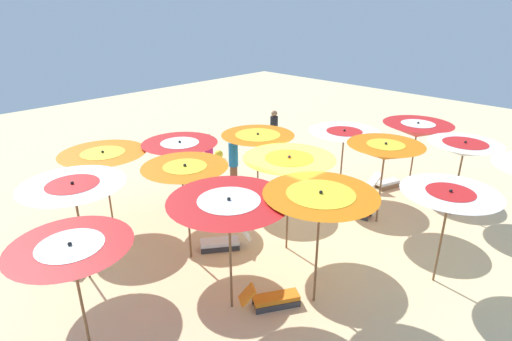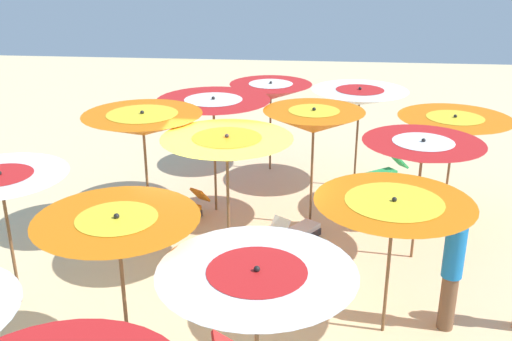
# 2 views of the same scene
# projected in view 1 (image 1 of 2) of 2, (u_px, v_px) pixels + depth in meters

# --- Properties ---
(ground) EXTENTS (39.50, 39.50, 0.04)m
(ground) POSITION_uv_depth(u_px,v_px,m) (292.00, 241.00, 10.77)
(ground) COLOR beige
(beach_umbrella_0) EXTENTS (2.17, 2.17, 2.25)m
(beach_umbrella_0) POSITION_uv_depth(u_px,v_px,m) (417.00, 130.00, 13.13)
(beach_umbrella_0) COLOR brown
(beach_umbrella_0) RESTS_ON ground
(beach_umbrella_1) EXTENTS (2.18, 2.18, 2.19)m
(beach_umbrella_1) POSITION_uv_depth(u_px,v_px,m) (344.00, 137.00, 12.58)
(beach_umbrella_1) COLOR brown
(beach_umbrella_1) RESTS_ON ground
(beach_umbrella_2) EXTENTS (2.20, 2.20, 2.16)m
(beach_umbrella_2) POSITION_uv_depth(u_px,v_px,m) (258.00, 140.00, 12.34)
(beach_umbrella_2) COLOR brown
(beach_umbrella_2) RESTS_ON ground
(beach_umbrella_3) EXTENTS (2.07, 2.07, 2.28)m
(beach_umbrella_3) POSITION_uv_depth(u_px,v_px,m) (180.00, 149.00, 11.28)
(beach_umbrella_3) COLOR brown
(beach_umbrella_3) RESTS_ON ground
(beach_umbrella_4) EXTENTS (2.23, 2.23, 2.22)m
(beach_umbrella_4) POSITION_uv_depth(u_px,v_px,m) (104.00, 160.00, 10.72)
(beach_umbrella_4) COLOR brown
(beach_umbrella_4) RESTS_ON ground
(beach_umbrella_5) EXTENTS (1.95, 1.95, 2.26)m
(beach_umbrella_5) POSITION_uv_depth(u_px,v_px,m) (464.00, 149.00, 11.32)
(beach_umbrella_5) COLOR brown
(beach_umbrella_5) RESTS_ON ground
(beach_umbrella_6) EXTENTS (2.02, 2.02, 2.37)m
(beach_umbrella_6) POSITION_uv_depth(u_px,v_px,m) (385.00, 152.00, 10.88)
(beach_umbrella_6) COLOR brown
(beach_umbrella_6) RESTS_ON ground
(beach_umbrella_7) EXTENTS (2.17, 2.17, 2.50)m
(beach_umbrella_7) POSITION_uv_depth(u_px,v_px,m) (289.00, 166.00, 9.58)
(beach_umbrella_7) COLOR brown
(beach_umbrella_7) RESTS_ON ground
(beach_umbrella_8) EXTENTS (1.95, 1.95, 2.45)m
(beach_umbrella_8) POSITION_uv_depth(u_px,v_px,m) (185.00, 175.00, 9.23)
(beach_umbrella_8) COLOR brown
(beach_umbrella_8) RESTS_ON ground
(beach_umbrella_9) EXTENTS (2.14, 2.14, 2.37)m
(beach_umbrella_9) POSITION_uv_depth(u_px,v_px,m) (74.00, 191.00, 8.51)
(beach_umbrella_9) COLOR brown
(beach_umbrella_9) RESTS_ON ground
(beach_umbrella_11) EXTENTS (2.00, 2.00, 2.25)m
(beach_umbrella_11) POSITION_uv_depth(u_px,v_px,m) (449.00, 200.00, 8.46)
(beach_umbrella_11) COLOR brown
(beach_umbrella_11) RESTS_ON ground
(beach_umbrella_12) EXTENTS (2.18, 2.18, 2.54)m
(beach_umbrella_12) POSITION_uv_depth(u_px,v_px,m) (320.00, 203.00, 7.73)
(beach_umbrella_12) COLOR brown
(beach_umbrella_12) RESTS_ON ground
(beach_umbrella_13) EXTENTS (2.30, 2.30, 2.49)m
(beach_umbrella_13) POSITION_uv_depth(u_px,v_px,m) (229.00, 208.00, 7.57)
(beach_umbrella_13) COLOR brown
(beach_umbrella_13) RESTS_ON ground
(beach_umbrella_14) EXTENTS (1.98, 1.98, 2.25)m
(beach_umbrella_14) POSITION_uv_depth(u_px,v_px,m) (72.00, 255.00, 6.63)
(beach_umbrella_14) COLOR brown
(beach_umbrella_14) RESTS_ON ground
(lounger_0) EXTENTS (0.91, 1.23, 0.57)m
(lounger_0) POSITION_uv_depth(u_px,v_px,m) (272.00, 298.00, 8.37)
(lounger_0) COLOR #333338
(lounger_0) RESTS_ON ground
(lounger_1) EXTENTS (1.23, 1.02, 0.57)m
(lounger_1) POSITION_uv_depth(u_px,v_px,m) (59.00, 264.00, 9.44)
(lounger_1) COLOR silver
(lounger_1) RESTS_ON ground
(lounger_2) EXTENTS (1.04, 1.24, 0.67)m
(lounger_2) POSITION_uv_depth(u_px,v_px,m) (224.00, 241.00, 10.34)
(lounger_2) COLOR #333338
(lounger_2) RESTS_ON ground
(lounger_3) EXTENTS (0.67, 1.26, 0.63)m
(lounger_3) POSITION_uv_depth(u_px,v_px,m) (385.00, 182.00, 13.68)
(lounger_3) COLOR olive
(lounger_3) RESTS_ON ground
(lounger_4) EXTENTS (1.29, 0.65, 0.51)m
(lounger_4) POSITION_uv_depth(u_px,v_px,m) (352.00, 208.00, 12.01)
(lounger_4) COLOR #333338
(lounger_4) RESTS_ON ground
(beachgoer_0) EXTENTS (0.30, 0.30, 1.90)m
(beachgoer_0) POSITION_uv_depth(u_px,v_px,m) (233.00, 162.00, 13.18)
(beachgoer_0) COLOR brown
(beachgoer_0) RESTS_ON ground
(beachgoer_1) EXTENTS (0.30, 0.30, 1.88)m
(beachgoer_1) POSITION_uv_depth(u_px,v_px,m) (274.00, 132.00, 16.19)
(beachgoer_1) COLOR #A3704C
(beachgoer_1) RESTS_ON ground
(beachgoer_2) EXTENTS (0.30, 0.30, 1.74)m
(beachgoer_2) POSITION_uv_depth(u_px,v_px,m) (209.00, 157.00, 13.88)
(beachgoer_2) COLOR #D8A87F
(beachgoer_2) RESTS_ON ground
(beach_ball) EXTENTS (0.34, 0.34, 0.34)m
(beach_ball) POSITION_uv_depth(u_px,v_px,m) (219.00, 154.00, 16.28)
(beach_ball) COLOR yellow
(beach_ball) RESTS_ON ground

